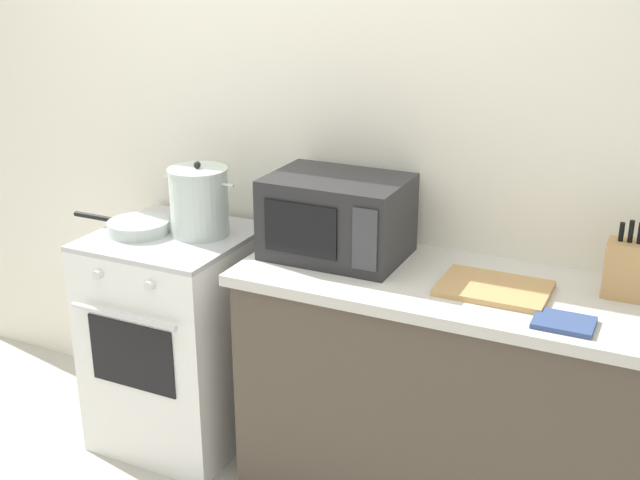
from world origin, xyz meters
TOP-DOWN VIEW (x-y plane):
  - back_wall at (0.30, 0.97)m, footprint 4.40×0.10m
  - lower_cabinet_right at (0.90, 0.62)m, footprint 1.64×0.56m
  - countertop_right at (0.90, 0.62)m, footprint 1.70×0.60m
  - stove at (-0.35, 0.60)m, footprint 0.60×0.64m
  - stock_pot at (-0.24, 0.65)m, footprint 0.32×0.24m
  - frying_pan at (-0.48, 0.56)m, footprint 0.45×0.25m
  - microwave at (0.34, 0.68)m, footprint 0.50×0.37m
  - cutting_board at (0.95, 0.60)m, footprint 0.36×0.26m
  - knife_block at (1.35, 0.74)m, footprint 0.13×0.10m
  - oven_mitt at (1.21, 0.44)m, footprint 0.18×0.14m

SIDE VIEW (x-z plane):
  - lower_cabinet_right at x=0.90m, z-range 0.00..0.88m
  - stove at x=-0.35m, z-range 0.00..0.92m
  - countertop_right at x=0.90m, z-range 0.88..0.92m
  - oven_mitt at x=1.21m, z-range 0.92..0.94m
  - cutting_board at x=0.95m, z-range 0.92..0.94m
  - frying_pan at x=-0.48m, z-range 0.92..0.97m
  - knife_block at x=1.35m, z-range 0.89..1.15m
  - stock_pot at x=-0.24m, z-range 0.91..1.21m
  - microwave at x=0.34m, z-range 0.92..1.22m
  - back_wall at x=0.30m, z-range 0.00..2.50m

